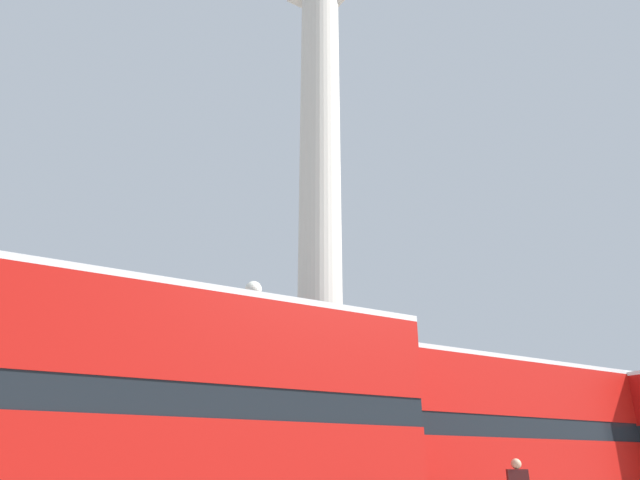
{
  "coord_description": "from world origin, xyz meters",
  "views": [
    {
      "loc": [
        -10.74,
        -16.7,
        1.48
      ],
      "look_at": [
        0.0,
        0.0,
        9.41
      ],
      "focal_mm": 32.0,
      "sensor_mm": 36.0,
      "label": 1
    }
  ],
  "objects_px": {
    "monument_column": "(320,319)",
    "street_lamp": "(250,363)",
    "bus_c": "(125,406)",
    "bus_a": "(492,432)"
  },
  "relations": [
    {
      "from": "bus_a",
      "to": "street_lamp",
      "type": "bearing_deg",
      "value": 152.44
    },
    {
      "from": "bus_c",
      "to": "street_lamp",
      "type": "bearing_deg",
      "value": 48.39
    },
    {
      "from": "bus_c",
      "to": "street_lamp",
      "type": "relative_size",
      "value": 1.65
    },
    {
      "from": "monument_column",
      "to": "street_lamp",
      "type": "distance_m",
      "value": 4.36
    },
    {
      "from": "bus_c",
      "to": "street_lamp",
      "type": "distance_m",
      "value": 6.89
    },
    {
      "from": "monument_column",
      "to": "bus_a",
      "type": "xyz_separation_m",
      "value": [
        2.55,
        -5.04,
        -3.96
      ]
    },
    {
      "from": "bus_a",
      "to": "bus_c",
      "type": "xyz_separation_m",
      "value": [
        -10.64,
        -1.36,
        0.04
      ]
    },
    {
      "from": "monument_column",
      "to": "bus_a",
      "type": "relative_size",
      "value": 2.06
    },
    {
      "from": "monument_column",
      "to": "street_lamp",
      "type": "height_order",
      "value": "monument_column"
    },
    {
      "from": "monument_column",
      "to": "bus_c",
      "type": "relative_size",
      "value": 2.1
    }
  ]
}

